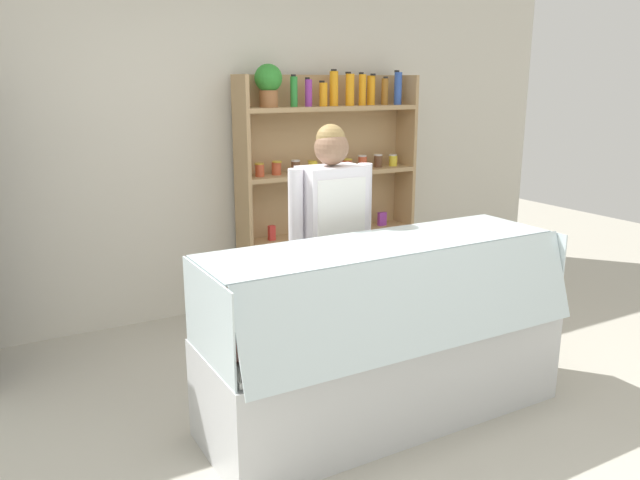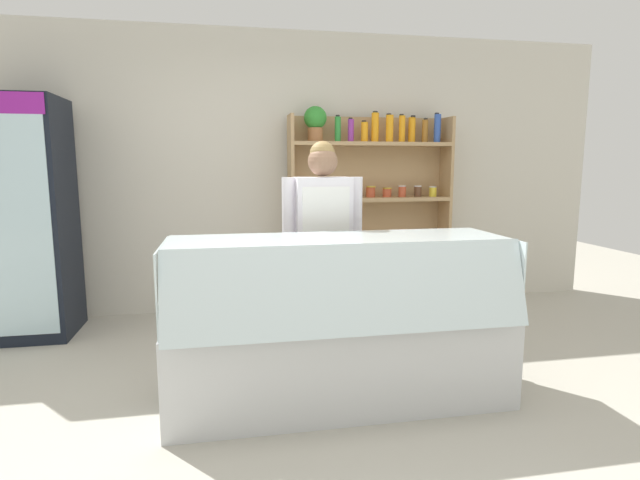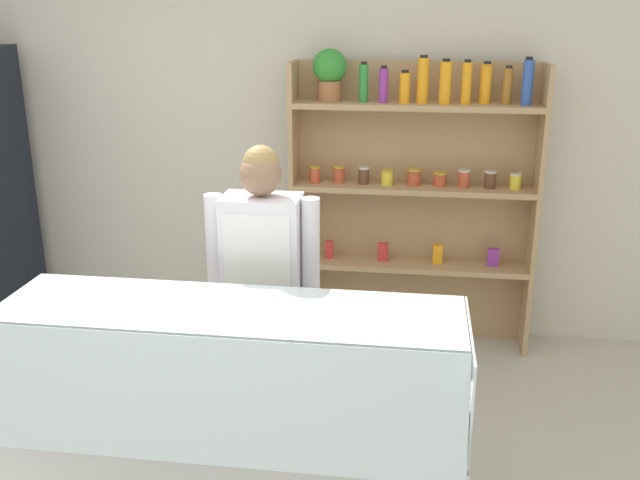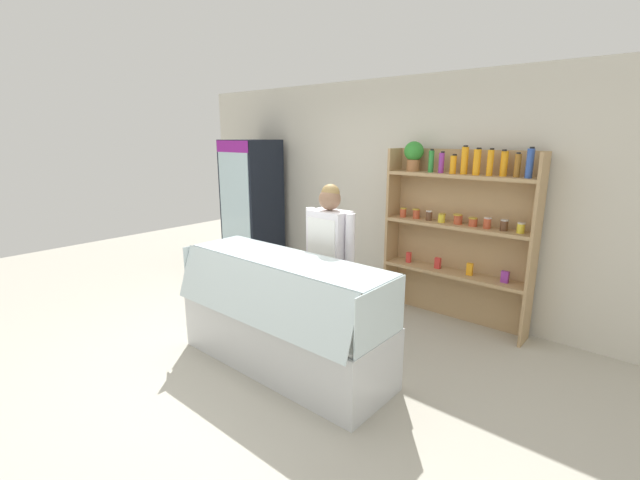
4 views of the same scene
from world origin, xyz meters
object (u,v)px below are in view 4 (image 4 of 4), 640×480
object	(u,v)px
shelving_unit	(456,224)
shop_clerk	(329,253)
deli_display_case	(283,333)
drinks_fridge	(252,208)

from	to	relation	value
shelving_unit	shop_clerk	world-z (taller)	shelving_unit
shop_clerk	deli_display_case	bearing A→B (deg)	-92.21
drinks_fridge	shop_clerk	size ratio (longest dim) A/B	1.24
shelving_unit	deli_display_case	distance (m)	2.20
drinks_fridge	deli_display_case	bearing A→B (deg)	-35.61
shelving_unit	deli_display_case	bearing A→B (deg)	-110.51
deli_display_case	shop_clerk	bearing A→B (deg)	87.79
shelving_unit	deli_display_case	size ratio (longest dim) A/B	0.97
drinks_fridge	shop_clerk	world-z (taller)	drinks_fridge
drinks_fridge	deli_display_case	xyz separation A→B (m)	(2.30, -1.64, -0.68)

